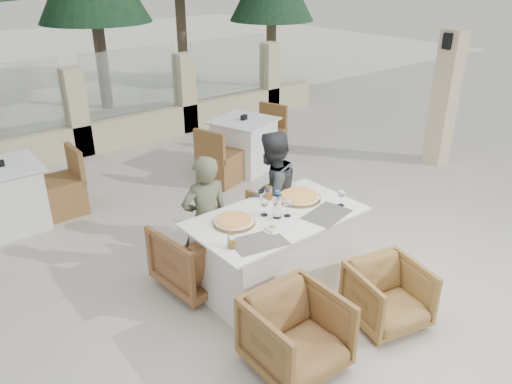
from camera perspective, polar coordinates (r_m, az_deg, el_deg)
ground at (r=4.88m, az=2.32°, el=-11.38°), size 80.00×80.00×0.00m
perimeter_wall_far at (r=8.42m, az=-19.93°, el=9.19°), size 10.00×0.34×1.60m
lantern_pillar at (r=8.09m, az=20.75°, el=9.94°), size 0.34×0.34×2.00m
dining_table at (r=4.75m, az=2.30°, el=-6.83°), size 1.60×0.90×0.77m
placemat_near_left at (r=4.14m, az=0.32°, el=-5.75°), size 0.50×0.39×0.00m
placemat_near_right at (r=4.62m, az=8.11°, el=-2.54°), size 0.50×0.39×0.00m
pizza_left at (r=4.42m, az=-2.51°, el=-3.35°), size 0.49×0.49×0.05m
pizza_right at (r=4.87m, az=4.93°, el=-0.51°), size 0.51×0.51×0.06m
water_bottle at (r=4.47m, az=2.46°, el=-1.41°), size 0.09×0.09×0.27m
wine_glass_centre at (r=4.52m, az=0.95°, el=-1.64°), size 0.09×0.09×0.18m
wine_glass_near at (r=4.52m, az=3.63°, el=-1.72°), size 0.08×0.08×0.18m
wine_glass_corner at (r=4.77m, az=9.74°, el=-0.54°), size 0.09×0.09×0.18m
beer_glass_left at (r=4.04m, az=-2.82°, el=-5.54°), size 0.09×0.09×0.14m
beer_glass_right at (r=4.84m, az=1.47°, el=-0.10°), size 0.08×0.08×0.14m
olive_dish at (r=4.31m, az=1.88°, el=-4.18°), size 0.13×0.13×0.04m
armchair_far_left at (r=4.84m, az=-6.64°, el=-7.07°), size 0.77×0.79×0.66m
armchair_far_right at (r=5.46m, az=-0.67°, el=-3.69°), size 0.68×0.69×0.53m
armchair_near_left at (r=3.95m, az=4.60°, el=-15.89°), size 0.69×0.71×0.62m
armchair_near_right at (r=4.51m, az=14.82°, el=-11.33°), size 0.73×0.74×0.56m
diner_left at (r=4.76m, az=-5.77°, el=-3.20°), size 0.52×0.38×1.30m
diner_right at (r=5.16m, az=1.77°, el=-0.33°), size 0.73×0.61×1.36m
bg_table_a at (r=6.47m, az=-26.55°, el=-0.54°), size 1.66×0.87×0.77m
bg_table_b at (r=7.46m, az=-1.36°, el=5.43°), size 1.81×1.29×0.77m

